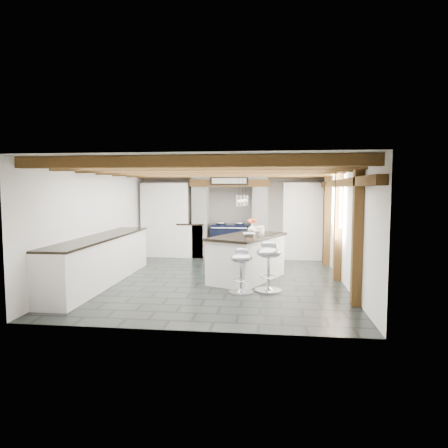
# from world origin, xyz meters

# --- Properties ---
(ground) EXTENTS (6.00, 6.00, 0.00)m
(ground) POSITION_xyz_m (0.00, 0.00, 0.00)
(ground) COLOR black
(ground) RESTS_ON ground
(room_shell) EXTENTS (6.00, 6.03, 6.00)m
(room_shell) POSITION_xyz_m (-0.61, 1.42, 1.07)
(room_shell) COLOR silver
(room_shell) RESTS_ON ground
(range_cooker) EXTENTS (1.00, 0.63, 0.99)m
(range_cooker) POSITION_xyz_m (0.00, 2.68, 0.47)
(range_cooker) COLOR black
(range_cooker) RESTS_ON ground
(kitchen_island) EXTENTS (1.64, 2.06, 1.21)m
(kitchen_island) POSITION_xyz_m (0.62, 0.06, 0.46)
(kitchen_island) COLOR white
(kitchen_island) RESTS_ON ground
(bar_stool_near) EXTENTS (0.58, 0.58, 0.91)m
(bar_stool_near) POSITION_xyz_m (1.06, -0.85, 0.56)
(bar_stool_near) COLOR silver
(bar_stool_near) RESTS_ON ground
(bar_stool_far) EXTENTS (0.51, 0.51, 0.81)m
(bar_stool_far) POSITION_xyz_m (0.58, -1.02, 0.50)
(bar_stool_far) COLOR silver
(bar_stool_far) RESTS_ON ground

